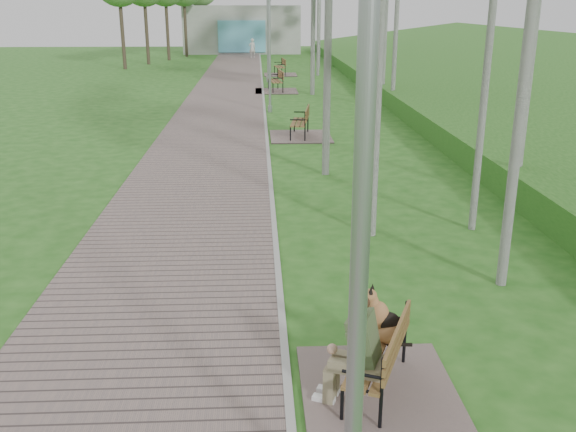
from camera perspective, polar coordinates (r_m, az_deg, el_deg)
name	(u,v)px	position (r m, az deg, el deg)	size (l,w,h in m)	color
ground	(282,318)	(8.87, -0.56, -9.08)	(120.00, 120.00, 0.00)	#215717
walkway	(225,98)	(29.69, -5.63, 10.35)	(3.50, 67.00, 0.04)	#715F5B
kerb	(263,98)	(29.65, -2.19, 10.43)	(0.10, 67.00, 0.05)	#999993
embankment	(536,102)	(30.73, 21.16, 9.46)	(14.00, 70.00, 1.60)	#4B8932
building_north	(242,29)	(58.89, -4.09, 16.23)	(10.00, 5.20, 4.00)	#9E9E99
bench_main	(373,361)	(7.17, 7.52, -12.64)	(1.70, 1.89, 1.48)	#715F5B
bench_second	(300,130)	(20.82, 1.03, 7.63)	(1.95, 2.16, 1.20)	#715F5B
bench_third	(276,87)	(32.10, -1.11, 11.42)	(2.06, 2.28, 1.26)	#715F5B
bench_far	(280,71)	(39.81, -0.73, 12.74)	(1.96, 2.17, 1.20)	#715F5B
lamp_post_near	(362,208)	(4.42, 6.56, 0.69)	(0.23, 0.23, 5.89)	#93959A
lamp_post_second	(270,59)	(25.62, -1.64, 13.77)	(0.17, 0.17, 4.41)	#93959A
lamp_post_third	(268,37)	(35.95, -1.80, 15.63)	(0.20, 0.20, 5.16)	#93959A
pedestrian_near	(252,48)	(52.71, -3.20, 14.66)	(0.55, 0.36, 1.51)	silver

